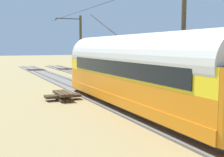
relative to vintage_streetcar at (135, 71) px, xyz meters
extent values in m
plane|color=#937F51|center=(-2.31, -0.61, -2.27)|extent=(220.00, 220.00, 0.00)
cube|color=#666059|center=(-4.62, -0.61, -2.22)|extent=(2.80, 80.00, 0.10)
cube|color=#59544C|center=(-3.90, -0.61, -2.13)|extent=(0.07, 80.00, 0.08)
cube|color=#59544C|center=(-5.34, -0.61, -2.13)|extent=(0.07, 80.00, 0.08)
cube|color=#47331E|center=(-4.62, -32.61, -2.16)|extent=(2.50, 0.24, 0.08)
cube|color=#47331E|center=(-4.62, -31.96, -2.16)|extent=(2.50, 0.24, 0.08)
cube|color=#47331E|center=(-4.62, -31.31, -2.16)|extent=(2.50, 0.24, 0.08)
cube|color=#47331E|center=(-4.62, -30.66, -2.16)|extent=(2.50, 0.24, 0.08)
cube|color=#47331E|center=(-4.62, -30.01, -2.16)|extent=(2.50, 0.24, 0.08)
cube|color=#666059|center=(0.00, -0.61, -2.22)|extent=(2.80, 80.00, 0.10)
cube|color=#59544C|center=(0.72, -0.61, -2.13)|extent=(0.07, 80.00, 0.08)
cube|color=#59544C|center=(-0.72, -0.61, -2.13)|extent=(0.07, 80.00, 0.08)
cube|color=#47331E|center=(0.00, -32.61, -2.16)|extent=(2.50, 0.24, 0.08)
cube|color=#47331E|center=(0.00, -31.96, -2.16)|extent=(2.50, 0.24, 0.08)
cube|color=#47331E|center=(0.00, -31.31, -2.16)|extent=(2.50, 0.24, 0.08)
cube|color=#47331E|center=(0.00, -30.66, -2.16)|extent=(2.50, 0.24, 0.08)
cube|color=#47331E|center=(0.00, -30.01, -2.16)|extent=(2.50, 0.24, 0.08)
cube|color=orange|center=(0.00, -0.01, -1.56)|extent=(2.65, 15.85, 0.55)
cube|color=orange|center=(0.00, -0.01, -0.81)|extent=(2.55, 15.85, 0.95)
cube|color=yellow|center=(0.00, -0.01, 0.19)|extent=(2.55, 15.85, 1.05)
cylinder|color=silver|center=(0.00, -0.01, 0.71)|extent=(2.65, 15.54, 2.65)
cylinder|color=orange|center=(0.00, -7.88, -0.56)|extent=(2.55, 2.55, 2.55)
cube|color=black|center=(1.29, -0.01, 0.19)|extent=(0.04, 13.32, 0.80)
cube|color=black|center=(-1.30, -0.01, 0.19)|extent=(0.04, 13.32, 0.80)
cylinder|color=black|center=(0.00, -4.76, 2.90)|extent=(0.07, 4.78, 1.79)
cylinder|color=black|center=(0.72, 5.07, -1.71)|extent=(0.10, 0.76, 0.76)
cylinder|color=black|center=(-0.72, 5.07, -1.71)|extent=(0.10, 0.76, 0.76)
cylinder|color=black|center=(0.72, -5.08, -1.71)|extent=(0.10, 0.76, 0.76)
cylinder|color=black|center=(-0.72, -5.08, -1.71)|extent=(0.10, 0.76, 0.76)
cylinder|color=#4C3D28|center=(-2.83, -18.38, 1.28)|extent=(0.28, 0.28, 7.09)
cylinder|color=#2D2D2D|center=(-1.42, -18.38, 4.42)|extent=(2.83, 0.10, 0.10)
sphere|color=#334733|center=(0.00, -18.38, 4.27)|extent=(0.16, 0.16, 0.16)
cylinder|color=#4C3D28|center=(-2.83, 0.60, 1.28)|extent=(0.28, 0.28, 7.09)
cylinder|color=black|center=(-1.42, -18.38, 4.42)|extent=(2.83, 0.02, 0.02)
cylinder|color=black|center=(-6.39, -11.91, -1.72)|extent=(0.08, 0.08, 1.10)
cylinder|color=red|center=(-6.39, -11.91, -1.05)|extent=(0.30, 0.30, 0.03)
cylinder|color=#262626|center=(-6.21, -11.91, -1.92)|extent=(0.33, 0.04, 0.54)
cube|color=#47331E|center=(2.56, -4.97, -2.18)|extent=(0.24, 2.40, 0.18)
cube|color=#47331E|center=(2.86, -4.97, -2.18)|extent=(0.24, 2.40, 0.18)
cube|color=#47331E|center=(3.16, -4.97, -2.18)|extent=(0.24, 2.40, 0.18)
cube|color=#47331E|center=(2.86, -5.27, -2.00)|extent=(2.40, 0.24, 0.18)
cube|color=#47331E|center=(2.86, -4.97, -2.00)|extent=(2.40, 0.24, 0.18)
cube|color=#47331E|center=(2.86, -4.67, -2.00)|extent=(2.40, 0.24, 0.18)
cube|color=#47331E|center=(2.56, -4.97, -1.82)|extent=(0.24, 2.40, 0.18)
cube|color=#47331E|center=(2.86, -4.97, -1.82)|extent=(0.24, 2.40, 0.18)
cube|color=#47331E|center=(3.16, -4.97, -1.82)|extent=(0.24, 2.40, 0.18)
camera|label=1|loc=(8.12, 15.20, 1.36)|focal=49.18mm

